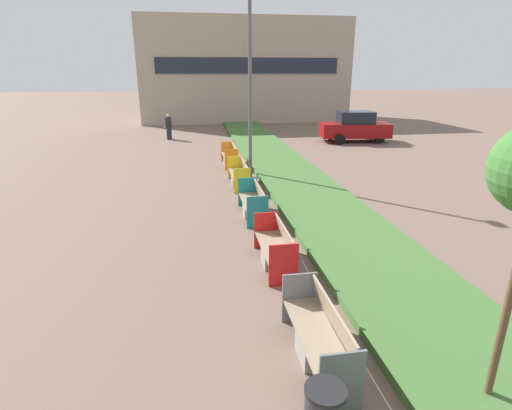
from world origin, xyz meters
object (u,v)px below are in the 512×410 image
(bench_yellow_frame, at_px, (240,176))
(bench_orange_frame, at_px, (230,157))
(street_lamp_post, at_px, (250,76))
(pedestrian_walking, at_px, (169,127))
(bench_grey_frame, at_px, (319,339))
(bench_teal_frame, at_px, (253,204))
(parked_car_distant, at_px, (355,127))
(bench_red_frame, at_px, (276,250))

(bench_yellow_frame, distance_m, bench_orange_frame, 3.57)
(street_lamp_post, distance_m, pedestrian_walking, 11.39)
(bench_grey_frame, xyz_separation_m, bench_yellow_frame, (0.00, 9.99, 0.00))
(bench_teal_frame, distance_m, parked_car_distant, 14.79)
(street_lamp_post, bearing_deg, parked_car_distant, 44.39)
(bench_yellow_frame, bearing_deg, bench_orange_frame, 90.03)
(bench_yellow_frame, height_order, street_lamp_post, street_lamp_post)
(bench_red_frame, height_order, bench_yellow_frame, same)
(pedestrian_walking, bearing_deg, bench_teal_frame, -78.06)
(bench_teal_frame, xyz_separation_m, parked_car_distant, (8.30, 12.23, 0.55))
(bench_grey_frame, distance_m, parked_car_distant, 20.52)
(bench_grey_frame, distance_m, bench_orange_frame, 13.56)
(bench_grey_frame, relative_size, bench_orange_frame, 1.04)
(bench_teal_frame, relative_size, pedestrian_walking, 1.27)
(bench_red_frame, relative_size, bench_teal_frame, 0.95)
(bench_yellow_frame, bearing_deg, street_lamp_post, 63.68)
(bench_red_frame, distance_m, bench_yellow_frame, 6.77)
(parked_car_distant, bearing_deg, bench_red_frame, -110.91)
(bench_red_frame, xyz_separation_m, pedestrian_walking, (-3.16, 18.26, 0.45))
(bench_red_frame, bearing_deg, bench_orange_frame, 90.00)
(bench_orange_frame, relative_size, street_lamp_post, 0.28)
(bench_yellow_frame, relative_size, bench_orange_frame, 1.07)
(bench_yellow_frame, height_order, bench_orange_frame, same)
(bench_red_frame, xyz_separation_m, street_lamp_post, (0.61, 8.01, 3.67))
(bench_orange_frame, xyz_separation_m, street_lamp_post, (0.61, -2.34, 3.67))
(street_lamp_post, distance_m, parked_car_distant, 11.20)
(pedestrian_walking, relative_size, parked_car_distant, 0.37)
(bench_red_frame, bearing_deg, bench_teal_frame, 89.98)
(bench_red_frame, height_order, bench_teal_frame, same)
(bench_grey_frame, relative_size, street_lamp_post, 0.29)
(bench_grey_frame, distance_m, bench_red_frame, 3.22)
(bench_grey_frame, height_order, bench_teal_frame, same)
(bench_red_frame, relative_size, pedestrian_walking, 1.21)
(bench_yellow_frame, bearing_deg, bench_grey_frame, -90.00)
(parked_car_distant, bearing_deg, bench_yellow_frame, -126.23)
(bench_teal_frame, distance_m, bench_yellow_frame, 3.46)
(bench_red_frame, relative_size, bench_yellow_frame, 0.90)
(street_lamp_post, bearing_deg, bench_orange_frame, 104.69)
(bench_teal_frame, bearing_deg, bench_red_frame, -90.02)
(bench_grey_frame, xyz_separation_m, bench_orange_frame, (-0.00, 13.56, -0.00))
(pedestrian_walking, bearing_deg, bench_grey_frame, -81.63)
(bench_orange_frame, height_order, street_lamp_post, street_lamp_post)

